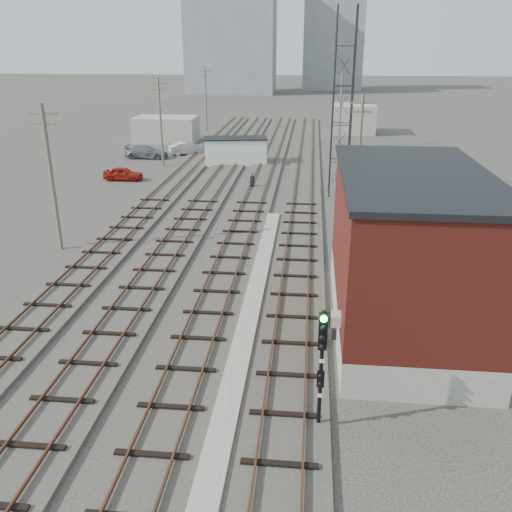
# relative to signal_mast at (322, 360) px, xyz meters

# --- Properties ---
(ground) EXTENTS (320.00, 320.00, 0.00)m
(ground) POSITION_rel_signal_mast_xyz_m (-3.70, 55.67, -2.66)
(ground) COLOR #282621
(ground) RESTS_ON ground
(track_right) EXTENTS (3.20, 90.00, 0.39)m
(track_right) POSITION_rel_signal_mast_xyz_m (-1.20, 34.67, -2.55)
(track_right) COLOR #332D28
(track_right) RESTS_ON ground
(track_mid_right) EXTENTS (3.20, 90.00, 0.39)m
(track_mid_right) POSITION_rel_signal_mast_xyz_m (-5.20, 34.67, -2.55)
(track_mid_right) COLOR #332D28
(track_mid_right) RESTS_ON ground
(track_mid_left) EXTENTS (3.20, 90.00, 0.39)m
(track_mid_left) POSITION_rel_signal_mast_xyz_m (-9.20, 34.67, -2.55)
(track_mid_left) COLOR #332D28
(track_mid_left) RESTS_ON ground
(track_left) EXTENTS (3.20, 90.00, 0.39)m
(track_left) POSITION_rel_signal_mast_xyz_m (-13.20, 34.67, -2.55)
(track_left) COLOR #332D28
(track_left) RESTS_ON ground
(platform_curb) EXTENTS (0.90, 28.00, 0.26)m
(platform_curb) POSITION_rel_signal_mast_xyz_m (-3.20, 9.67, -2.53)
(platform_curb) COLOR gray
(platform_curb) RESTS_ON ground
(brick_building) EXTENTS (6.54, 12.20, 7.22)m
(brick_building) POSITION_rel_signal_mast_xyz_m (3.80, 7.67, 0.97)
(brick_building) COLOR gray
(brick_building) RESTS_ON ground
(lattice_tower) EXTENTS (1.60, 1.60, 15.00)m
(lattice_tower) POSITION_rel_signal_mast_xyz_m (1.80, 30.67, 4.84)
(lattice_tower) COLOR black
(lattice_tower) RESTS_ON ground
(utility_pole_left_a) EXTENTS (1.80, 0.24, 9.00)m
(utility_pole_left_a) POSITION_rel_signal_mast_xyz_m (-16.20, 15.67, 2.14)
(utility_pole_left_a) COLOR #595147
(utility_pole_left_a) RESTS_ON ground
(utility_pole_left_b) EXTENTS (1.80, 0.24, 9.00)m
(utility_pole_left_b) POSITION_rel_signal_mast_xyz_m (-16.20, 40.67, 2.14)
(utility_pole_left_b) COLOR #595147
(utility_pole_left_b) RESTS_ON ground
(utility_pole_left_c) EXTENTS (1.80, 0.24, 9.00)m
(utility_pole_left_c) POSITION_rel_signal_mast_xyz_m (-16.20, 65.67, 2.14)
(utility_pole_left_c) COLOR #595147
(utility_pole_left_c) RESTS_ON ground
(utility_pole_right_a) EXTENTS (1.80, 0.24, 9.00)m
(utility_pole_right_a) POSITION_rel_signal_mast_xyz_m (2.80, 23.67, 2.14)
(utility_pole_right_a) COLOR #595147
(utility_pole_right_a) RESTS_ON ground
(utility_pole_right_b) EXTENTS (1.80, 0.24, 9.00)m
(utility_pole_right_b) POSITION_rel_signal_mast_xyz_m (2.80, 53.67, 2.14)
(utility_pole_right_b) COLOR #595147
(utility_pole_right_b) RESTS_ON ground
(apartment_left) EXTENTS (22.00, 14.00, 30.00)m
(apartment_left) POSITION_rel_signal_mast_xyz_m (-21.70, 130.67, 12.34)
(apartment_left) COLOR gray
(apartment_left) RESTS_ON ground
(apartment_right) EXTENTS (16.00, 12.00, 26.00)m
(apartment_right) POSITION_rel_signal_mast_xyz_m (4.30, 145.67, 10.34)
(apartment_right) COLOR gray
(apartment_right) RESTS_ON ground
(shed_left) EXTENTS (8.00, 5.00, 3.20)m
(shed_left) POSITION_rel_signal_mast_xyz_m (-19.70, 55.67, -1.06)
(shed_left) COLOR gray
(shed_left) RESTS_ON ground
(shed_right) EXTENTS (6.00, 6.00, 4.00)m
(shed_right) POSITION_rel_signal_mast_xyz_m (5.30, 65.67, -0.66)
(shed_right) COLOR gray
(shed_right) RESTS_ON ground
(signal_mast) EXTENTS (0.40, 0.42, 4.44)m
(signal_mast) POSITION_rel_signal_mast_xyz_m (0.00, 0.00, 0.00)
(signal_mast) COLOR gray
(signal_mast) RESTS_ON ground
(switch_stand) EXTENTS (0.38, 0.38, 1.32)m
(switch_stand) POSITION_rel_signal_mast_xyz_m (-5.74, 32.16, -2.04)
(switch_stand) COLOR black
(switch_stand) RESTS_ON ground
(site_trailer) EXTENTS (7.12, 3.99, 2.83)m
(site_trailer) POSITION_rel_signal_mast_xyz_m (-8.67, 42.49, -1.23)
(site_trailer) COLOR white
(site_trailer) RESTS_ON ground
(car_red) EXTENTS (3.71, 1.49, 1.26)m
(car_red) POSITION_rel_signal_mast_xyz_m (-18.31, 34.01, -2.03)
(car_red) COLOR #9C170E
(car_red) RESTS_ON ground
(car_silver) EXTENTS (4.62, 3.23, 1.44)m
(car_silver) POSITION_rel_signal_mast_xyz_m (-14.99, 47.28, -1.94)
(car_silver) COLOR #A8AAB0
(car_silver) RESTS_ON ground
(car_grey) EXTENTS (4.95, 2.02, 1.43)m
(car_grey) POSITION_rel_signal_mast_xyz_m (-19.16, 44.56, -1.94)
(car_grey) COLOR slate
(car_grey) RESTS_ON ground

